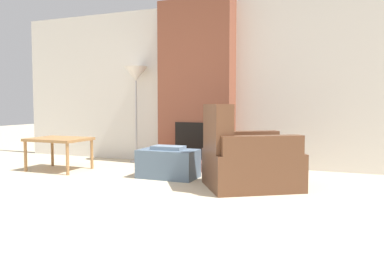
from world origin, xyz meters
TOP-DOWN VIEW (x-y plane):
  - ground_plane at (0.00, 0.00)m, footprint 24.00×24.00m
  - wall_back at (0.00, 3.23)m, footprint 7.08×0.06m
  - fireplace at (0.00, 2.99)m, footprint 1.18×0.74m
  - ottoman at (0.00, 1.95)m, footprint 0.77×0.45m
  - armchair at (1.10, 1.73)m, footprint 1.31×1.24m
  - side_table at (-1.76, 1.87)m, footprint 0.84×0.63m
  - floor_lamp_left at (-1.09, 3.00)m, footprint 0.40×0.40m

SIDE VIEW (x-z plane):
  - ground_plane at x=0.00m, z-range 0.00..0.00m
  - ottoman at x=0.00m, z-range -0.02..0.41m
  - armchair at x=1.10m, z-range -0.19..0.79m
  - side_table at x=-1.76m, z-range 0.19..0.67m
  - fireplace at x=0.00m, z-range -0.06..2.54m
  - wall_back at x=0.00m, z-range 0.00..2.60m
  - floor_lamp_left at x=-1.09m, z-range 0.63..2.24m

